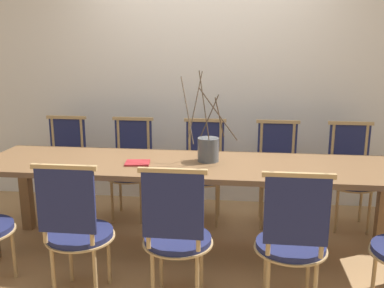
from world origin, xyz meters
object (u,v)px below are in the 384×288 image
(vase_centerpiece, at_px, (208,148))
(chair_far_center, at_px, (204,168))
(book_stack, at_px, (138,163))
(dining_table, at_px, (192,174))
(chair_near_center, at_px, (177,233))

(vase_centerpiece, bearing_deg, chair_far_center, 98.10)
(vase_centerpiece, distance_m, book_stack, 0.56)
(chair_far_center, xyz_separation_m, vase_centerpiece, (0.09, -0.65, 0.36))
(dining_table, relative_size, vase_centerpiece, 4.69)
(chair_near_center, distance_m, book_stack, 0.80)
(dining_table, bearing_deg, chair_far_center, 87.95)
(chair_near_center, bearing_deg, book_stack, 121.90)
(chair_near_center, bearing_deg, vase_centerpiece, 80.55)
(dining_table, relative_size, book_stack, 16.37)
(vase_centerpiece, relative_size, book_stack, 3.49)
(chair_near_center, xyz_separation_m, vase_centerpiece, (0.13, 0.79, 0.36))
(dining_table, relative_size, chair_far_center, 3.43)
(chair_far_center, relative_size, vase_centerpiece, 1.36)
(dining_table, xyz_separation_m, chair_near_center, (-0.01, -0.72, -0.17))
(vase_centerpiece, height_order, book_stack, vase_centerpiece)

